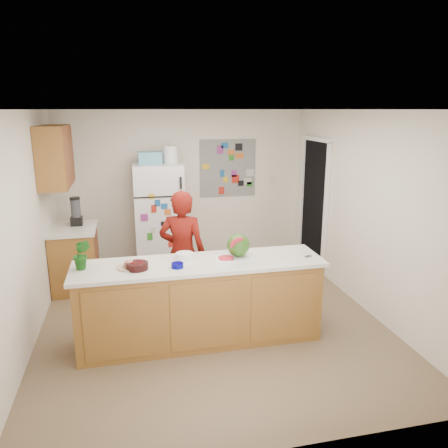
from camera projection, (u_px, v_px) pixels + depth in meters
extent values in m
cube|color=brown|center=(210.00, 318.00, 5.41)|extent=(4.00, 4.50, 0.02)
cube|color=beige|center=(183.00, 187.00, 7.22)|extent=(4.00, 0.02, 2.50)
cube|color=beige|center=(25.00, 230.00, 4.67)|extent=(0.02, 4.50, 2.50)
cube|color=beige|center=(365.00, 211.00, 5.52)|extent=(0.02, 4.50, 2.50)
cube|color=white|center=(208.00, 109.00, 4.77)|extent=(4.00, 4.50, 0.02)
cube|color=black|center=(314.00, 205.00, 6.94)|extent=(0.03, 0.85, 2.04)
cube|color=brown|center=(200.00, 303.00, 4.78)|extent=(2.60, 0.62, 0.88)
cube|color=silver|center=(200.00, 264.00, 4.67)|extent=(2.68, 0.70, 0.04)
cube|color=brown|center=(75.00, 259.00, 6.22)|extent=(0.60, 0.80, 0.86)
cube|color=silver|center=(73.00, 229.00, 6.10)|extent=(0.64, 0.84, 0.04)
cube|color=brown|center=(55.00, 156.00, 5.77)|extent=(0.35, 1.00, 0.80)
cube|color=silver|center=(159.00, 218.00, 6.87)|extent=(0.75, 0.70, 1.70)
cube|color=#5999B2|center=(150.00, 158.00, 6.61)|extent=(0.35, 0.28, 0.18)
cube|color=slate|center=(228.00, 168.00, 7.29)|extent=(0.95, 0.01, 0.95)
imported|color=#5E0F09|center=(183.00, 253.00, 5.35)|extent=(0.67, 0.55, 1.58)
cylinder|color=black|center=(76.00, 212.00, 6.17)|extent=(0.13, 0.13, 0.38)
cube|color=silver|center=(233.00, 257.00, 4.79)|extent=(0.44, 0.37, 0.01)
sphere|color=#36621B|center=(238.00, 245.00, 4.79)|extent=(0.25, 0.25, 0.25)
cylinder|color=red|center=(226.00, 258.00, 4.72)|extent=(0.17, 0.17, 0.02)
cylinder|color=black|center=(137.00, 266.00, 4.45)|extent=(0.24, 0.24, 0.07)
cylinder|color=silver|center=(185.00, 256.00, 4.78)|extent=(0.23, 0.23, 0.06)
cylinder|color=#00025F|center=(177.00, 265.00, 4.50)|extent=(0.17, 0.17, 0.05)
cylinder|color=#B4A889|center=(129.00, 267.00, 4.49)|extent=(0.33, 0.33, 0.02)
cube|color=white|center=(224.00, 262.00, 4.64)|extent=(0.20, 0.19, 0.02)
cube|color=slate|center=(308.00, 256.00, 4.83)|extent=(0.09, 0.07, 0.01)
imported|color=#0D4214|center=(82.00, 254.00, 4.41)|extent=(0.20, 0.18, 0.32)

